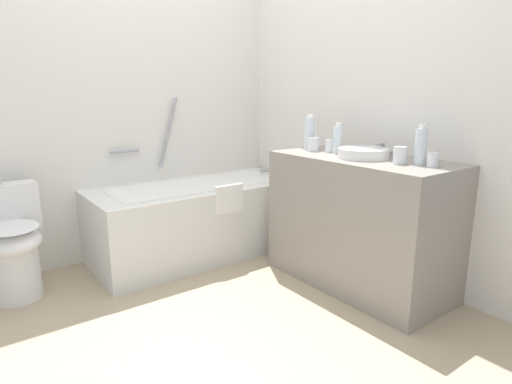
% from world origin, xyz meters
% --- Properties ---
extents(ground_plane, '(3.72, 3.72, 0.00)m').
position_xyz_m(ground_plane, '(0.00, 0.00, 0.00)').
color(ground_plane, tan).
extents(wall_back_tiled, '(3.12, 0.10, 2.52)m').
position_xyz_m(wall_back_tiled, '(0.00, 1.29, 1.26)').
color(wall_back_tiled, silver).
rests_on(wall_back_tiled, ground_plane).
extents(wall_right_mirror, '(0.10, 2.88, 2.52)m').
position_xyz_m(wall_right_mirror, '(1.41, 0.00, 1.26)').
color(wall_right_mirror, silver).
rests_on(wall_right_mirror, ground_plane).
extents(bathtub, '(1.63, 0.71, 1.20)m').
position_xyz_m(bathtub, '(0.52, 0.89, 0.30)').
color(bathtub, silver).
rests_on(bathtub, ground_plane).
extents(toilet, '(0.40, 0.50, 0.70)m').
position_xyz_m(toilet, '(-0.76, 0.91, 0.34)').
color(toilet, white).
rests_on(toilet, ground_plane).
extents(vanity_counter, '(0.56, 1.17, 0.84)m').
position_xyz_m(vanity_counter, '(1.08, -0.21, 0.42)').
color(vanity_counter, gray).
rests_on(vanity_counter, ground_plane).
extents(sink_basin, '(0.31, 0.31, 0.06)m').
position_xyz_m(sink_basin, '(1.06, -0.23, 0.87)').
color(sink_basin, white).
rests_on(sink_basin, vanity_counter).
extents(sink_faucet, '(0.10, 0.15, 0.09)m').
position_xyz_m(sink_faucet, '(1.24, -0.23, 0.88)').
color(sink_faucet, '#AEAEB3').
rests_on(sink_faucet, vanity_counter).
extents(water_bottle_0, '(0.06, 0.06, 0.20)m').
position_xyz_m(water_bottle_0, '(1.08, 0.01, 0.94)').
color(water_bottle_0, silver).
rests_on(water_bottle_0, vanity_counter).
extents(water_bottle_1, '(0.07, 0.07, 0.24)m').
position_xyz_m(water_bottle_1, '(1.07, 0.26, 0.96)').
color(water_bottle_1, silver).
rests_on(water_bottle_1, vanity_counter).
extents(water_bottle_2, '(0.07, 0.07, 0.22)m').
position_xyz_m(water_bottle_2, '(1.12, -0.57, 0.95)').
color(water_bottle_2, silver).
rests_on(water_bottle_2, vanity_counter).
extents(drinking_glass_0, '(0.06, 0.06, 0.08)m').
position_xyz_m(drinking_glass_0, '(1.11, -0.66, 0.88)').
color(drinking_glass_0, white).
rests_on(drinking_glass_0, vanity_counter).
extents(drinking_glass_1, '(0.07, 0.07, 0.10)m').
position_xyz_m(drinking_glass_1, '(1.05, -0.49, 0.89)').
color(drinking_glass_1, white).
rests_on(drinking_glass_1, vanity_counter).
extents(drinking_glass_2, '(0.08, 0.08, 0.10)m').
position_xyz_m(drinking_glass_2, '(1.03, 0.18, 0.89)').
color(drinking_glass_2, white).
rests_on(drinking_glass_2, vanity_counter).
extents(drinking_glass_3, '(0.07, 0.07, 0.09)m').
position_xyz_m(drinking_glass_3, '(1.10, 0.09, 0.88)').
color(drinking_glass_3, white).
rests_on(drinking_glass_3, vanity_counter).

